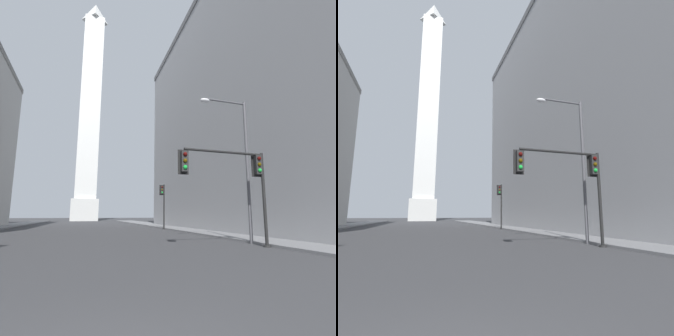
# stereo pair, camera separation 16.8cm
# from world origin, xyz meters

# --- Properties ---
(sidewalk_right) EXTENTS (5.00, 104.61, 0.15)m
(sidewalk_right) POSITION_xyz_m (12.19, 31.38, 0.07)
(sidewalk_right) COLOR slate
(sidewalk_right) RESTS_ON ground_plane
(building_right) EXTENTS (25.94, 42.93, 30.50)m
(building_right) POSITION_xyz_m (25.49, 25.63, 15.26)
(building_right) COLOR #9E9EA0
(building_right) RESTS_ON ground_plane
(obelisk) EXTENTS (8.35, 8.35, 79.47)m
(obelisk) POSITION_xyz_m (0.00, 87.18, 38.05)
(obelisk) COLOR silver
(obelisk) RESTS_ON ground_plane
(traffic_light_mid_right) EXTENTS (0.77, 0.51, 5.66)m
(traffic_light_mid_right) POSITION_xyz_m (9.47, 29.97, 3.73)
(traffic_light_mid_right) COLOR black
(traffic_light_mid_right) RESTS_ON ground_plane
(traffic_light_near_right) EXTENTS (5.24, 0.52, 5.23)m
(traffic_light_near_right) POSITION_xyz_m (7.68, 9.94, 3.99)
(traffic_light_near_right) COLOR black
(traffic_light_near_right) RESTS_ON ground_plane
(street_lamp) EXTENTS (3.30, 0.36, 9.18)m
(street_lamp) POSITION_xyz_m (9.21, 11.72, 5.60)
(street_lamp) COLOR #4C4C51
(street_lamp) RESTS_ON ground_plane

